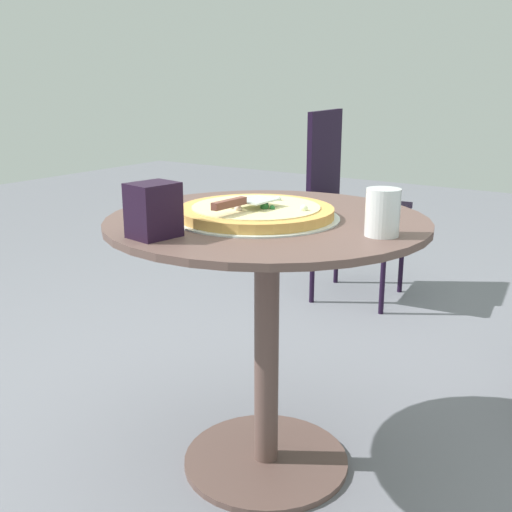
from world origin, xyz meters
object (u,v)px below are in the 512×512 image
patio_table (267,294)px  pizza_on_tray (256,212)px  patio_chair_far (345,191)px  drinking_cup (383,212)px  napkin_dispenser (153,210)px  pizza_server (243,202)px

patio_table → pizza_on_tray: size_ratio=1.94×
pizza_on_tray → patio_chair_far: size_ratio=0.46×
drinking_cup → patio_chair_far: bearing=-61.2°
napkin_dispenser → drinking_cup: bearing=134.8°
patio_table → drinking_cup: 0.41m
pizza_on_tray → patio_chair_far: patio_chair_far is taller
patio_chair_far → drinking_cup: bearing=118.8°
pizza_on_tray → drinking_cup: size_ratio=3.97×
patio_chair_far → pizza_server: bearing=106.9°
patio_table → drinking_cup: (-0.32, 0.01, 0.26)m
drinking_cup → patio_chair_far: (0.79, -1.44, -0.24)m
patio_table → patio_chair_far: bearing=-71.6°
drinking_cup → patio_chair_far: 1.66m
drinking_cup → patio_table: bearing=-2.6°
drinking_cup → napkin_dispenser: 0.51m
patio_table → patio_chair_far: (0.48, -1.43, 0.02)m
pizza_server → drinking_cup: bearing=-167.7°
pizza_server → patio_table: bearing=-99.8°
patio_table → napkin_dispenser: size_ratio=6.79×
patio_table → napkin_dispenser: 0.42m
patio_table → napkin_dispenser: (0.10, 0.31, 0.27)m
napkin_dispenser → patio_chair_far: bearing=-158.4°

